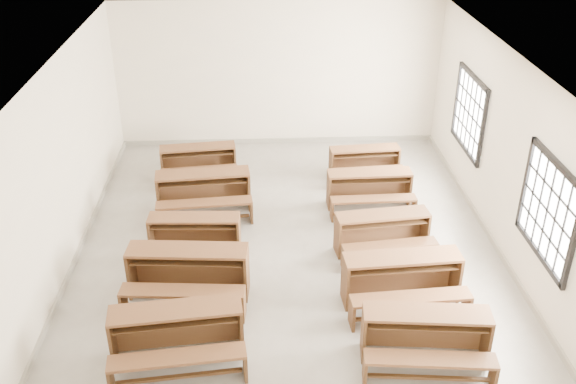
{
  "coord_description": "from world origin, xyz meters",
  "views": [
    {
      "loc": [
        -0.45,
        -9.16,
        5.96
      ],
      "look_at": [
        0.0,
        0.0,
        1.0
      ],
      "focal_mm": 40.0,
      "sensor_mm": 36.0,
      "label": 1
    }
  ],
  "objects_px": {
    "desk_set_7": "(383,230)",
    "desk_set_0": "(177,331)",
    "desk_set_3": "(204,189)",
    "desk_set_6": "(402,276)",
    "desk_set_5": "(426,334)",
    "desk_set_4": "(198,160)",
    "desk_set_8": "(369,187)",
    "desk_set_9": "(365,160)",
    "desk_set_2": "(194,233)",
    "desk_set_1": "(188,270)"
  },
  "relations": [
    {
      "from": "desk_set_1",
      "to": "desk_set_4",
      "type": "bearing_deg",
      "value": 96.77
    },
    {
      "from": "desk_set_3",
      "to": "desk_set_6",
      "type": "relative_size",
      "value": 1.0
    },
    {
      "from": "desk_set_4",
      "to": "desk_set_9",
      "type": "xyz_separation_m",
      "value": [
        3.35,
        -0.14,
        -0.03
      ]
    },
    {
      "from": "desk_set_1",
      "to": "desk_set_3",
      "type": "distance_m",
      "value": 2.54
    },
    {
      "from": "desk_set_0",
      "to": "desk_set_5",
      "type": "xyz_separation_m",
      "value": [
        3.21,
        -0.19,
        -0.02
      ]
    },
    {
      "from": "desk_set_0",
      "to": "desk_set_3",
      "type": "relative_size",
      "value": 1.01
    },
    {
      "from": "desk_set_8",
      "to": "desk_set_5",
      "type": "bearing_deg",
      "value": -90.32
    },
    {
      "from": "desk_set_4",
      "to": "desk_set_8",
      "type": "distance_m",
      "value": 3.52
    },
    {
      "from": "desk_set_7",
      "to": "desk_set_3",
      "type": "bearing_deg",
      "value": 147.18
    },
    {
      "from": "desk_set_1",
      "to": "desk_set_9",
      "type": "height_order",
      "value": "desk_set_1"
    },
    {
      "from": "desk_set_4",
      "to": "desk_set_6",
      "type": "distance_m",
      "value": 5.32
    },
    {
      "from": "desk_set_7",
      "to": "desk_set_0",
      "type": "bearing_deg",
      "value": -149.14
    },
    {
      "from": "desk_set_1",
      "to": "desk_set_9",
      "type": "distance_m",
      "value": 4.96
    },
    {
      "from": "desk_set_0",
      "to": "desk_set_2",
      "type": "distance_m",
      "value": 2.48
    },
    {
      "from": "desk_set_2",
      "to": "desk_set_8",
      "type": "relative_size",
      "value": 0.97
    },
    {
      "from": "desk_set_2",
      "to": "desk_set_8",
      "type": "distance_m",
      "value": 3.42
    },
    {
      "from": "desk_set_4",
      "to": "desk_set_5",
      "type": "bearing_deg",
      "value": -64.9
    },
    {
      "from": "desk_set_7",
      "to": "desk_set_8",
      "type": "bearing_deg",
      "value": 82.43
    },
    {
      "from": "desk_set_5",
      "to": "desk_set_6",
      "type": "bearing_deg",
      "value": 98.31
    },
    {
      "from": "desk_set_5",
      "to": "desk_set_7",
      "type": "height_order",
      "value": "desk_set_5"
    },
    {
      "from": "desk_set_5",
      "to": "desk_set_1",
      "type": "bearing_deg",
      "value": 160.28
    },
    {
      "from": "desk_set_3",
      "to": "desk_set_8",
      "type": "distance_m",
      "value": 3.05
    },
    {
      "from": "desk_set_9",
      "to": "desk_set_5",
      "type": "bearing_deg",
      "value": -94.54
    },
    {
      "from": "desk_set_2",
      "to": "desk_set_9",
      "type": "relative_size",
      "value": 1.05
    },
    {
      "from": "desk_set_4",
      "to": "desk_set_7",
      "type": "distance_m",
      "value": 4.31
    },
    {
      "from": "desk_set_8",
      "to": "desk_set_9",
      "type": "height_order",
      "value": "desk_set_8"
    },
    {
      "from": "desk_set_2",
      "to": "desk_set_5",
      "type": "distance_m",
      "value": 4.15
    },
    {
      "from": "desk_set_9",
      "to": "desk_set_8",
      "type": "bearing_deg",
      "value": -99.06
    },
    {
      "from": "desk_set_1",
      "to": "desk_set_2",
      "type": "relative_size",
      "value": 1.21
    },
    {
      "from": "desk_set_0",
      "to": "desk_set_1",
      "type": "distance_m",
      "value": 1.33
    },
    {
      "from": "desk_set_5",
      "to": "desk_set_6",
      "type": "xyz_separation_m",
      "value": [
        -0.05,
        1.22,
        0.02
      ]
    },
    {
      "from": "desk_set_5",
      "to": "desk_set_7",
      "type": "xyz_separation_m",
      "value": [
        -0.1,
        2.57,
        -0.03
      ]
    },
    {
      "from": "desk_set_1",
      "to": "desk_set_5",
      "type": "distance_m",
      "value": 3.53
    },
    {
      "from": "desk_set_6",
      "to": "desk_set_8",
      "type": "relative_size",
      "value": 1.13
    },
    {
      "from": "desk_set_5",
      "to": "desk_set_3",
      "type": "bearing_deg",
      "value": 133.34
    },
    {
      "from": "desk_set_8",
      "to": "desk_set_9",
      "type": "xyz_separation_m",
      "value": [
        0.1,
        1.21,
        -0.04
      ]
    },
    {
      "from": "desk_set_3",
      "to": "desk_set_6",
      "type": "distance_m",
      "value": 4.18
    },
    {
      "from": "desk_set_0",
      "to": "desk_set_1",
      "type": "relative_size",
      "value": 0.97
    },
    {
      "from": "desk_set_1",
      "to": "desk_set_0",
      "type": "bearing_deg",
      "value": -86.3
    },
    {
      "from": "desk_set_3",
      "to": "desk_set_5",
      "type": "relative_size",
      "value": 1.03
    },
    {
      "from": "desk_set_2",
      "to": "desk_set_0",
      "type": "bearing_deg",
      "value": -87.84
    },
    {
      "from": "desk_set_0",
      "to": "desk_set_9",
      "type": "distance_m",
      "value": 6.05
    },
    {
      "from": "desk_set_4",
      "to": "desk_set_5",
      "type": "xyz_separation_m",
      "value": [
        3.32,
        -5.43,
        0.03
      ]
    },
    {
      "from": "desk_set_0",
      "to": "desk_set_6",
      "type": "height_order",
      "value": "desk_set_6"
    },
    {
      "from": "desk_set_6",
      "to": "desk_set_9",
      "type": "distance_m",
      "value": 4.07
    },
    {
      "from": "desk_set_0",
      "to": "desk_set_7",
      "type": "bearing_deg",
      "value": 31.4
    },
    {
      "from": "desk_set_7",
      "to": "desk_set_9",
      "type": "distance_m",
      "value": 2.73
    },
    {
      "from": "desk_set_8",
      "to": "desk_set_0",
      "type": "bearing_deg",
      "value": -130.13
    },
    {
      "from": "desk_set_7",
      "to": "desk_set_9",
      "type": "bearing_deg",
      "value": 80.71
    },
    {
      "from": "desk_set_5",
      "to": "desk_set_8",
      "type": "bearing_deg",
      "value": 96.75
    }
  ]
}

